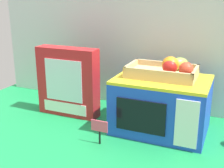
{
  "coord_description": "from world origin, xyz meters",
  "views": [
    {
      "loc": [
        0.45,
        -1.14,
        0.58
      ],
      "look_at": [
        -0.05,
        0.02,
        0.18
      ],
      "focal_mm": 47.61,
      "sensor_mm": 36.0,
      "label": 1
    }
  ],
  "objects_px": {
    "cookie_set_box": "(68,82)",
    "toy_microwave": "(161,105)",
    "food_groups_crate": "(167,70)",
    "price_sign": "(99,129)"
  },
  "relations": [
    {
      "from": "toy_microwave",
      "to": "food_groups_crate",
      "type": "height_order",
      "value": "food_groups_crate"
    },
    {
      "from": "toy_microwave",
      "to": "food_groups_crate",
      "type": "xyz_separation_m",
      "value": [
        0.01,
        0.02,
        0.15
      ]
    },
    {
      "from": "food_groups_crate",
      "to": "cookie_set_box",
      "type": "relative_size",
      "value": 0.86
    },
    {
      "from": "toy_microwave",
      "to": "food_groups_crate",
      "type": "bearing_deg",
      "value": 54.57
    },
    {
      "from": "price_sign",
      "to": "toy_microwave",
      "type": "bearing_deg",
      "value": 49.24
    },
    {
      "from": "cookie_set_box",
      "to": "toy_microwave",
      "type": "bearing_deg",
      "value": 0.33
    },
    {
      "from": "toy_microwave",
      "to": "price_sign",
      "type": "xyz_separation_m",
      "value": [
        -0.19,
        -0.22,
        -0.05
      ]
    },
    {
      "from": "toy_microwave",
      "to": "price_sign",
      "type": "bearing_deg",
      "value": -130.76
    },
    {
      "from": "food_groups_crate",
      "to": "cookie_set_box",
      "type": "xyz_separation_m",
      "value": [
        -0.47,
        -0.02,
        -0.1
      ]
    },
    {
      "from": "toy_microwave",
      "to": "cookie_set_box",
      "type": "relative_size",
      "value": 1.17
    }
  ]
}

